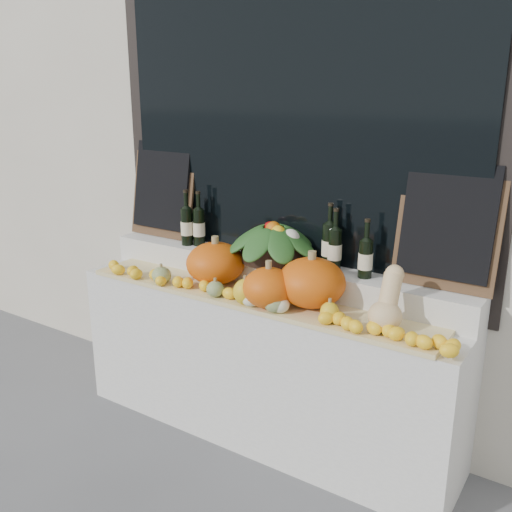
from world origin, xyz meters
TOP-DOWN VIEW (x-y plane):
  - storefront_facade at (0.00, 2.25)m, footprint 7.00×0.94m
  - display_sill at (0.00, 1.52)m, footprint 2.30×0.55m
  - rear_tier at (0.00, 1.68)m, footprint 2.30×0.25m
  - straw_bedding at (0.00, 1.40)m, footprint 2.10×0.32m
  - pumpkin_left at (-0.29, 1.47)m, footprint 0.39×0.39m
  - pumpkin_right at (0.34, 1.45)m, footprint 0.41×0.41m
  - pumpkin_center at (0.16, 1.32)m, footprint 0.29×0.29m
  - butternut_squash at (0.77, 1.39)m, footprint 0.16×0.21m
  - decorative_gourds at (0.03, 1.29)m, footprint 1.16×0.15m
  - lemon_heap at (0.00, 1.29)m, footprint 2.20×0.16m
  - produce_bowl at (-0.02, 1.66)m, footprint 0.57×0.57m
  - wine_bottle_far_left at (-0.64, 1.64)m, footprint 0.08×0.08m
  - wine_bottle_near_left at (-0.57, 1.68)m, footprint 0.08×0.08m
  - wine_bottle_tall at (0.31, 1.70)m, footprint 0.08×0.08m
  - wine_bottle_near_right at (0.35, 1.68)m, footprint 0.08×0.08m
  - wine_bottle_far_right at (0.54, 1.66)m, footprint 0.08×0.08m
  - chalkboard_left at (-0.92, 1.74)m, footprint 0.50×0.14m
  - chalkboard_right at (0.92, 1.74)m, footprint 0.50×0.14m

SIDE VIEW (x-z plane):
  - display_sill at x=0.00m, z-range 0.00..0.88m
  - straw_bedding at x=0.00m, z-range 0.88..0.90m
  - lemon_heap at x=0.00m, z-range 0.91..0.97m
  - decorative_gourds at x=0.03m, z-range 0.88..1.04m
  - rear_tier at x=0.00m, z-range 0.88..1.04m
  - pumpkin_center at x=0.16m, z-range 0.91..1.11m
  - pumpkin_left at x=-0.29m, z-range 0.91..1.14m
  - butternut_squash at x=0.77m, z-range 0.88..1.17m
  - pumpkin_right at x=0.34m, z-range 0.91..1.16m
  - wine_bottle_far_right at x=0.54m, z-range 0.99..1.30m
  - produce_bowl at x=-0.02m, z-range 1.03..1.27m
  - wine_bottle_near_left at x=-0.57m, z-range 0.99..1.33m
  - wine_bottle_near_right at x=0.35m, z-range 0.99..1.33m
  - wine_bottle_far_left at x=-0.64m, z-range 0.99..1.34m
  - wine_bottle_tall at x=0.31m, z-range 0.99..1.35m
  - chalkboard_left at x=-0.92m, z-range 1.05..1.67m
  - chalkboard_right at x=0.92m, z-range 1.05..1.67m
  - storefront_facade at x=0.00m, z-range 0.00..4.50m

